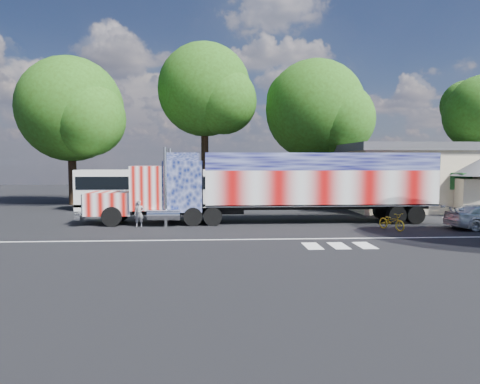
{
  "coord_description": "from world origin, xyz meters",
  "views": [
    {
      "loc": [
        -1.55,
        -23.52,
        3.76
      ],
      "look_at": [
        0.0,
        3.0,
        1.9
      ],
      "focal_mm": 32.0,
      "sensor_mm": 36.0,
      "label": 1
    }
  ],
  "objects": [
    {
      "name": "ground",
      "position": [
        0.0,
        0.0,
        0.0
      ],
      "size": [
        100.0,
        100.0,
        0.0
      ],
      "primitive_type": "plane",
      "color": "black"
    },
    {
      "name": "tree_nw_a",
      "position": [
        -14.0,
        15.02,
        8.32
      ],
      "size": [
        9.56,
        9.11,
        12.93
      ],
      "color": "black",
      "rests_on": "ground"
    },
    {
      "name": "hall_building",
      "position": [
        19.92,
        10.86,
        2.62
      ],
      "size": [
        22.4,
        12.8,
        5.2
      ],
      "color": "beige",
      "rests_on": "ground"
    },
    {
      "name": "bicycle",
      "position": [
        8.22,
        -0.56,
        0.48
      ],
      "size": [
        1.29,
        1.95,
        0.97
      ],
      "primitive_type": "imported",
      "rotation": [
        0.0,
        0.0,
        0.39
      ],
      "color": "gold",
      "rests_on": "ground"
    },
    {
      "name": "semi_truck",
      "position": [
        2.25,
        2.86,
        2.38
      ],
      "size": [
        21.74,
        3.43,
        4.63
      ],
      "color": "black",
      "rests_on": "ground"
    },
    {
      "name": "lane_markings",
      "position": [
        1.71,
        -3.77,
        0.01
      ],
      "size": [
        30.0,
        2.67,
        0.01
      ],
      "color": "silver",
      "rests_on": "ground"
    },
    {
      "name": "coach_bus",
      "position": [
        -6.92,
        10.7,
        1.63
      ],
      "size": [
        10.84,
        2.52,
        3.15
      ],
      "color": "white",
      "rests_on": "ground"
    },
    {
      "name": "woman",
      "position": [
        -5.98,
        1.5,
        0.77
      ],
      "size": [
        0.57,
        0.38,
        1.54
      ],
      "primitive_type": "imported",
      "rotation": [
        0.0,
        0.0,
        0.02
      ],
      "color": "slate",
      "rests_on": "ground"
    },
    {
      "name": "tree_n_mid",
      "position": [
        -2.37,
        17.81,
        10.57
      ],
      "size": [
        9.3,
        8.86,
        15.07
      ],
      "color": "black",
      "rests_on": "ground"
    },
    {
      "name": "tree_ne_a",
      "position": [
        7.82,
        15.65,
        8.52
      ],
      "size": [
        9.6,
        9.14,
        13.15
      ],
      "color": "black",
      "rests_on": "ground"
    }
  ]
}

